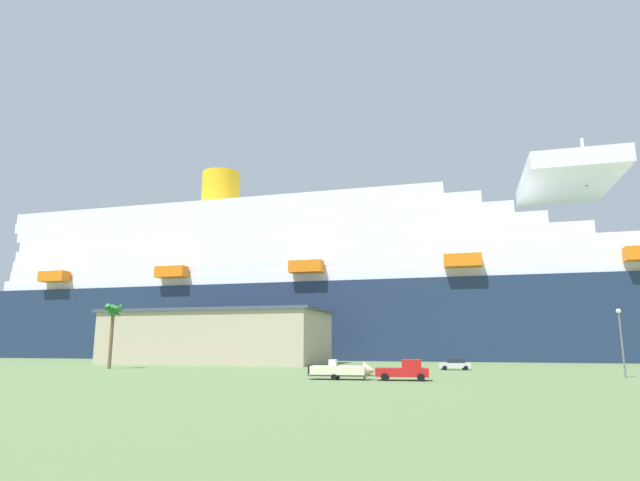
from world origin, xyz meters
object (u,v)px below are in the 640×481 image
at_px(small_boat_on_trailer, 345,371).
at_px(parked_car_yellow_taxi, 169,360).
at_px(cruise_ship, 317,293).
at_px(palm_tree, 113,317).
at_px(street_lamp, 621,332).
at_px(parked_car_silver_sedan, 455,364).
at_px(pickup_truck, 405,370).

distance_m(small_boat_on_trailer, parked_car_yellow_taxi, 53.82).
distance_m(cruise_ship, parked_car_yellow_taxi, 48.00).
height_order(palm_tree, street_lamp, palm_tree).
xyz_separation_m(palm_tree, parked_car_silver_sedan, (52.19, 9.51, -7.21)).
bearing_deg(pickup_truck, palm_tree, 162.25).
distance_m(cruise_ship, palm_tree, 63.68).
bearing_deg(cruise_ship, parked_car_yellow_taxi, -114.15).
relative_size(street_lamp, parked_car_yellow_taxi, 1.78).
relative_size(cruise_ship, parked_car_yellow_taxi, 54.63).
height_order(street_lamp, parked_car_silver_sedan, street_lamp).
distance_m(cruise_ship, pickup_truck, 82.53).
height_order(small_boat_on_trailer, parked_car_yellow_taxi, small_boat_on_trailer).
xyz_separation_m(street_lamp, parked_car_silver_sedan, (-18.98, 13.92, -4.31)).
relative_size(small_boat_on_trailer, parked_car_yellow_taxi, 1.89).
relative_size(pickup_truck, small_boat_on_trailer, 0.68).
bearing_deg(pickup_truck, parked_car_silver_sedan, 78.14).
distance_m(small_boat_on_trailer, palm_tree, 43.97).
relative_size(small_boat_on_trailer, street_lamp, 1.06).
bearing_deg(parked_car_yellow_taxi, small_boat_on_trailer, -39.94).
height_order(cruise_ship, small_boat_on_trailer, cruise_ship).
bearing_deg(parked_car_silver_sedan, palm_tree, -169.68).
bearing_deg(cruise_ship, palm_tree, -106.42).
relative_size(cruise_ship, pickup_truck, 42.57).
distance_m(pickup_truck, street_lamp, 26.69).
bearing_deg(pickup_truck, street_lamp, 23.79).
bearing_deg(parked_car_silver_sedan, cruise_ship, 123.98).
xyz_separation_m(cruise_ship, pickup_truck, (29.20, -75.54, -15.86)).
height_order(cruise_ship, pickup_truck, cruise_ship).
relative_size(palm_tree, street_lamp, 1.28).
relative_size(cruise_ship, small_boat_on_trailer, 28.89).
bearing_deg(street_lamp, small_boat_on_trailer, -160.33).
xyz_separation_m(pickup_truck, small_boat_on_trailer, (-6.44, -0.29, -0.08)).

